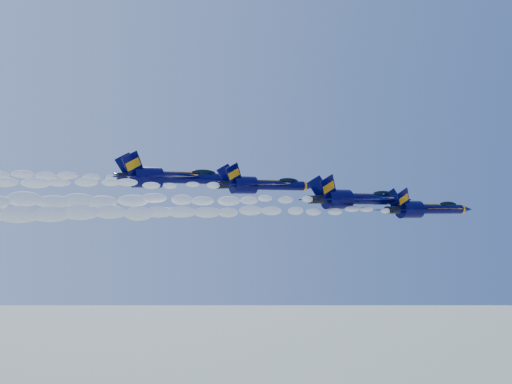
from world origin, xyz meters
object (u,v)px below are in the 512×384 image
jet_third (263,185)px  jet_fourth (172,177)px  jet_second (358,199)px  jet_lead (427,209)px

jet_third → jet_fourth: jet_fourth is taller
jet_second → jet_third: jet_third is taller
jet_lead → jet_fourth: bearing=147.9°
jet_second → jet_fourth: 26.78m
jet_second → jet_fourth: size_ratio=0.89×
jet_fourth → jet_third: bearing=-38.9°
jet_fourth → jet_lead: bearing=-32.1°
jet_third → jet_lead: bearing=-28.1°
jet_third → jet_fourth: 13.43m
jet_third → jet_fourth: size_ratio=0.83×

